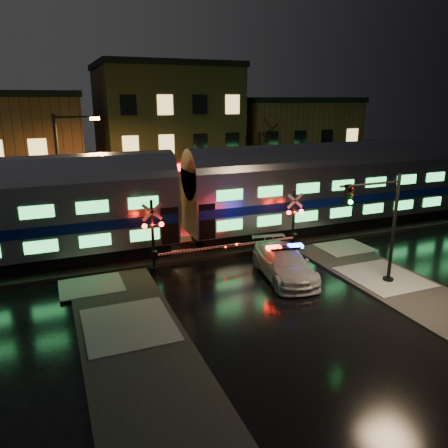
{
  "coord_description": "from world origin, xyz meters",
  "views": [
    {
      "loc": [
        -8.89,
        -19.09,
        8.96
      ],
      "look_at": [
        -0.09,
        2.5,
        2.2
      ],
      "focal_mm": 35.0,
      "sensor_mm": 36.0,
      "label": 1
    }
  ],
  "objects": [
    {
      "name": "streetlight",
      "position": [
        -7.95,
        9.0,
        4.64
      ],
      "size": [
        2.69,
        0.28,
        8.05
      ],
      "color": "black",
      "rests_on": "ground"
    },
    {
      "name": "ground",
      "position": [
        0.0,
        0.0,
        0.0
      ],
      "size": [
        120.0,
        120.0,
        0.0
      ],
      "primitive_type": "plane",
      "color": "black",
      "rests_on": "ground"
    },
    {
      "name": "sidewalk_left",
      "position": [
        -6.5,
        -6.0,
        0.06
      ],
      "size": [
        4.0,
        20.0,
        0.12
      ],
      "primitive_type": "cube",
      "color": "#2D2D2D",
      "rests_on": "ground"
    },
    {
      "name": "building_right",
      "position": [
        15.0,
        22.0,
        4.25
      ],
      "size": [
        12.0,
        10.0,
        8.5
      ],
      "primitive_type": "cube",
      "color": "#562F21",
      "rests_on": "ground"
    },
    {
      "name": "sidewalk_right",
      "position": [
        6.5,
        -6.0,
        0.06
      ],
      "size": [
        4.0,
        20.0,
        0.12
      ],
      "primitive_type": "cube",
      "color": "#2D2D2D",
      "rests_on": "ground"
    },
    {
      "name": "police_car",
      "position": [
        1.89,
        -0.83,
        0.8
      ],
      "size": [
        3.02,
        5.71,
        1.75
      ],
      "rotation": [
        0.0,
        0.0,
        -0.16
      ],
      "color": "silver",
      "rests_on": "ground"
    },
    {
      "name": "crossing_signal_left",
      "position": [
        -3.79,
        2.3,
        1.62
      ],
      "size": [
        5.56,
        0.65,
        3.94
      ],
      "color": "black",
      "rests_on": "ground"
    },
    {
      "name": "building_mid",
      "position": [
        2.0,
        22.5,
        5.75
      ],
      "size": [
        12.0,
        11.0,
        11.5
      ],
      "primitive_type": "cube",
      "color": "brown",
      "rests_on": "ground"
    },
    {
      "name": "traffic_light",
      "position": [
        5.51,
        -3.49,
        2.95
      ],
      "size": [
        3.59,
        0.67,
        5.55
      ],
      "rotation": [
        0.0,
        0.0,
        -0.05
      ],
      "color": "black",
      "rests_on": "ground"
    },
    {
      "name": "ballast",
      "position": [
        0.0,
        5.0,
        0.12
      ],
      "size": [
        90.0,
        4.2,
        0.24
      ],
      "primitive_type": "cube",
      "color": "black",
      "rests_on": "ground"
    },
    {
      "name": "crossing_signal_right",
      "position": [
        3.93,
        2.3,
        1.55
      ],
      "size": [
        5.3,
        0.63,
        3.75
      ],
      "color": "black",
      "rests_on": "ground"
    },
    {
      "name": "train",
      "position": [
        -1.84,
        5.0,
        3.38
      ],
      "size": [
        51.0,
        3.12,
        5.92
      ],
      "color": "black",
      "rests_on": "ballast"
    }
  ]
}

